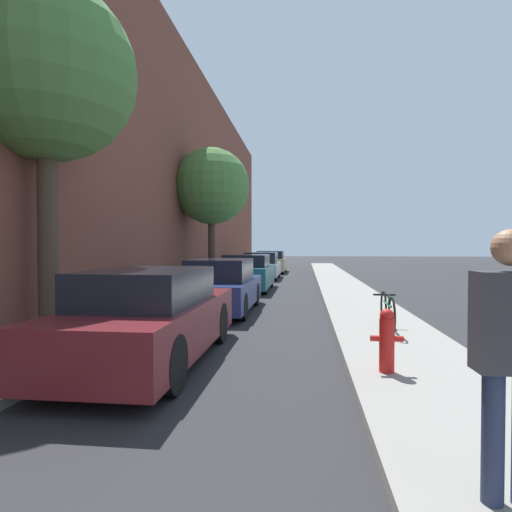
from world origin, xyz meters
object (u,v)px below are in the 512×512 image
(parked_car_navy, at_px, (222,287))
(bicycle, at_px, (387,312))
(pedestrian, at_px, (509,348))
(parked_car_champagne, at_px, (271,262))
(street_tree_near, at_px, (46,74))
(parked_car_silver, at_px, (262,266))
(parked_car_maroon, at_px, (151,317))
(parked_car_teal, at_px, (247,273))
(fire_hydrant, at_px, (387,339))
(street_tree_far, at_px, (212,187))

(parked_car_navy, xyz_separation_m, bicycle, (3.81, -2.69, -0.18))
(pedestrian, bearing_deg, parked_car_champagne, 96.34)
(street_tree_near, bearing_deg, parked_car_silver, 80.74)
(parked_car_maroon, bearing_deg, pedestrian, -42.75)
(parked_car_teal, relative_size, parked_car_silver, 1.04)
(street_tree_near, relative_size, fire_hydrant, 7.92)
(parked_car_champagne, xyz_separation_m, street_tree_near, (-2.55, -20.64, 4.29))
(parked_car_teal, relative_size, street_tree_near, 0.65)
(street_tree_near, relative_size, bicycle, 3.72)
(parked_car_navy, xyz_separation_m, pedestrian, (3.50, -8.29, 0.45))
(parked_car_navy, relative_size, street_tree_far, 0.71)
(parked_car_silver, xyz_separation_m, parked_car_champagne, (0.07, 5.44, 0.00))
(parked_car_teal, bearing_deg, parked_car_navy, -89.26)
(parked_car_navy, height_order, parked_car_silver, parked_car_silver)
(parked_car_maroon, xyz_separation_m, bicycle, (3.90, 2.28, -0.19))
(street_tree_near, bearing_deg, bicycle, 8.69)
(parked_car_maroon, distance_m, parked_car_navy, 4.97)
(parked_car_maroon, height_order, street_tree_far, street_tree_far)
(parked_car_teal, distance_m, street_tree_near, 10.49)
(parked_car_silver, height_order, fire_hydrant, parked_car_silver)
(parked_car_silver, relative_size, street_tree_near, 0.63)
(parked_car_teal, relative_size, street_tree_far, 0.73)
(parked_car_navy, xyz_separation_m, parked_car_teal, (-0.07, 5.57, 0.02))
(parked_car_maroon, height_order, parked_car_champagne, parked_car_champagne)
(street_tree_far, bearing_deg, street_tree_near, -94.25)
(parked_car_navy, bearing_deg, parked_car_maroon, -91.05)
(parked_car_navy, distance_m, parked_car_teal, 5.57)
(parked_car_maroon, bearing_deg, street_tree_near, 152.50)
(street_tree_near, height_order, fire_hydrant, street_tree_near)
(parked_car_champagne, bearing_deg, parked_car_maroon, -90.13)
(parked_car_navy, distance_m, pedestrian, 9.01)
(parked_car_maroon, relative_size, parked_car_champagne, 1.02)
(parked_car_champagne, relative_size, bicycle, 2.47)
(fire_hydrant, xyz_separation_m, pedestrian, (0.22, -2.81, 0.57))
(street_tree_near, distance_m, street_tree_far, 10.58)
(fire_hydrant, bearing_deg, parked_car_teal, 106.88)
(parked_car_champagne, relative_size, street_tree_near, 0.66)
(street_tree_far, relative_size, fire_hydrant, 7.10)
(pedestrian, bearing_deg, street_tree_far, 107.66)
(parked_car_silver, xyz_separation_m, street_tree_far, (-1.70, -4.67, 3.65))
(parked_car_navy, height_order, pedestrian, pedestrian)
(parked_car_teal, bearing_deg, street_tree_far, 143.22)
(parked_car_teal, bearing_deg, street_tree_near, -105.24)
(pedestrian, bearing_deg, parked_car_navy, 111.27)
(parked_car_maroon, xyz_separation_m, parked_car_teal, (0.02, 10.53, 0.00))
(parked_car_teal, xyz_separation_m, parked_car_silver, (-0.04, 5.96, -0.00))
(parked_car_silver, height_order, pedestrian, pedestrian)
(parked_car_maroon, xyz_separation_m, parked_car_navy, (0.09, 4.97, -0.01))
(street_tree_near, xyz_separation_m, fire_hydrant, (5.87, -1.81, -4.43))
(parked_car_maroon, xyz_separation_m, street_tree_far, (-1.71, 11.83, 3.65))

